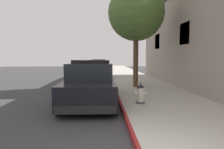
% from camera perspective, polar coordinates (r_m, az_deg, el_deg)
% --- Properties ---
extents(ground_plane, '(31.69, 60.00, 0.20)m').
position_cam_1_polar(ground_plane, '(13.51, -17.92, -3.64)').
color(ground_plane, '#353538').
extents(sidewalk_pavement, '(3.43, 60.00, 0.16)m').
position_cam_1_polar(sidewalk_pavement, '(13.22, 8.03, -2.86)').
color(sidewalk_pavement, '#ADA89E').
rests_on(sidewalk_pavement, ground).
extents(curb_painted_edge, '(0.08, 60.00, 0.16)m').
position_cam_1_polar(curb_painted_edge, '(13.01, 0.41, -2.93)').
color(curb_painted_edge, maroon).
rests_on(curb_painted_edge, ground).
extents(police_cruiser, '(1.94, 4.84, 1.68)m').
position_cam_1_polar(police_cruiser, '(8.35, -5.84, -2.57)').
color(police_cruiser, black).
rests_on(police_cruiser, ground).
extents(parked_car_silver_ahead, '(1.94, 4.84, 1.56)m').
position_cam_1_polar(parked_car_silver_ahead, '(18.67, -4.31, 1.37)').
color(parked_car_silver_ahead, navy).
rests_on(parked_car_silver_ahead, ground).
extents(parked_car_dark_far, '(1.94, 4.84, 1.56)m').
position_cam_1_polar(parked_car_dark_far, '(27.24, -3.58, 2.38)').
color(parked_car_dark_far, maroon).
rests_on(parked_car_dark_far, ground).
extents(fire_hydrant, '(0.44, 0.40, 0.76)m').
position_cam_1_polar(fire_hydrant, '(7.60, 7.68, -5.09)').
color(fire_hydrant, '#4C4C51').
rests_on(fire_hydrant, sidewalk_pavement).
extents(street_tree, '(3.05, 3.05, 5.56)m').
position_cam_1_polar(street_tree, '(12.01, 6.50, 16.07)').
color(street_tree, brown).
rests_on(street_tree, sidewalk_pavement).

